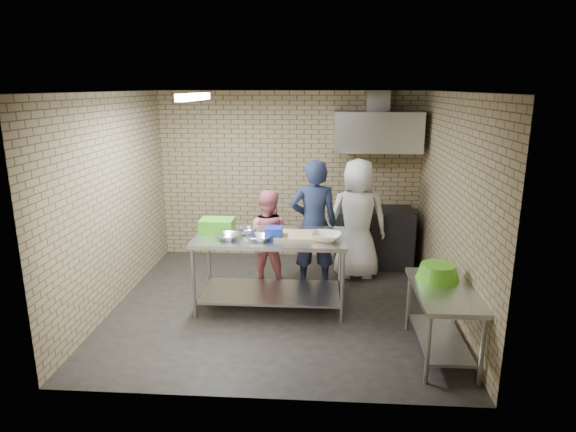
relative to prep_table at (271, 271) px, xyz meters
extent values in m
plane|color=black|center=(0.11, 0.00, -0.47)|extent=(4.20, 4.20, 0.00)
plane|color=black|center=(0.11, 0.00, 2.23)|extent=(4.20, 4.20, 0.00)
cube|color=#8F7A59|center=(0.11, 2.00, 0.88)|extent=(4.20, 0.06, 2.70)
cube|color=#8F7A59|center=(0.11, -2.00, 0.88)|extent=(4.20, 0.06, 2.70)
cube|color=#8F7A59|center=(-1.99, 0.00, 0.88)|extent=(0.06, 4.00, 2.70)
cube|color=#8F7A59|center=(2.21, 0.00, 0.88)|extent=(0.06, 4.00, 2.70)
cube|color=silver|center=(0.00, 0.00, 0.00)|extent=(1.89, 0.95, 0.95)
cube|color=silver|center=(1.91, -1.10, -0.10)|extent=(0.60, 1.20, 0.75)
cube|color=black|center=(1.46, 1.65, -0.02)|extent=(1.20, 0.70, 0.90)
cube|color=silver|center=(1.46, 1.70, 1.63)|extent=(1.30, 0.60, 0.60)
cube|color=#A5A8AD|center=(1.46, 1.85, 2.08)|extent=(0.35, 0.30, 0.30)
cube|color=#3F2B19|center=(1.76, 1.89, 1.45)|extent=(0.80, 0.20, 0.04)
cube|color=white|center=(-0.89, 0.00, 2.17)|extent=(0.10, 1.25, 0.08)
cube|color=#419D1D|center=(-0.70, 0.12, 0.56)|extent=(0.42, 0.32, 0.17)
cube|color=#182FB5|center=(0.05, -0.10, 0.54)|extent=(0.21, 0.21, 0.14)
cube|color=tan|center=(0.35, -0.02, 0.49)|extent=(0.58, 0.44, 0.03)
imported|color=#B9BDC1|center=(-0.50, -0.20, 0.51)|extent=(0.35, 0.35, 0.07)
imported|color=#B5B9BD|center=(-0.30, 0.05, 0.51)|extent=(0.27, 0.27, 0.07)
imported|color=silver|center=(-0.10, -0.22, 0.51)|extent=(0.32, 0.32, 0.07)
imported|color=beige|center=(0.70, -0.15, 0.52)|extent=(0.43, 0.43, 0.09)
cylinder|color=#B22619|center=(1.51, 1.89, 1.56)|extent=(0.07, 0.07, 0.18)
cylinder|color=green|center=(1.91, 1.89, 1.54)|extent=(0.06, 0.06, 0.15)
imported|color=#151C36|center=(0.53, 0.69, 0.43)|extent=(0.70, 0.49, 1.81)
imported|color=#DA737B|center=(-0.12, 0.73, 0.21)|extent=(0.75, 0.63, 1.37)
imported|color=white|center=(1.16, 1.10, 0.41)|extent=(0.90, 0.61, 1.77)
camera|label=1|loc=(0.62, -5.92, 2.29)|focal=30.89mm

